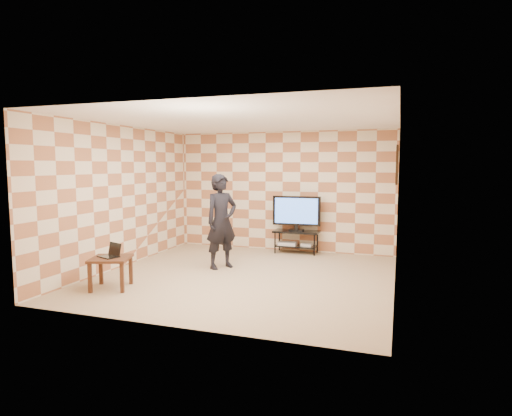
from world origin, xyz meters
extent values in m
plane|color=tan|center=(0.00, 0.00, 0.00)|extent=(5.00, 5.00, 0.00)
cube|color=beige|center=(0.00, 2.50, 1.35)|extent=(5.00, 0.02, 2.70)
cube|color=beige|center=(0.00, -2.50, 1.35)|extent=(5.00, 0.02, 2.70)
cube|color=beige|center=(-2.50, 0.00, 1.35)|extent=(0.02, 5.00, 2.70)
cube|color=beige|center=(2.50, 0.00, 1.35)|extent=(0.02, 5.00, 2.70)
cube|color=white|center=(0.00, 0.00, 2.70)|extent=(5.00, 5.00, 0.02)
cube|color=black|center=(2.47, 1.55, 1.95)|extent=(0.04, 0.72, 0.72)
cube|color=black|center=(2.47, 1.55, 1.95)|extent=(0.04, 0.03, 0.68)
cube|color=black|center=(2.47, 1.55, 1.95)|extent=(0.04, 0.68, 0.03)
cube|color=black|center=(0.39, 2.24, 0.48)|extent=(1.00, 0.45, 0.04)
cube|color=black|center=(0.39, 2.24, 0.16)|extent=(0.90, 0.40, 0.03)
cylinder|color=black|center=(-0.05, 2.06, 0.25)|extent=(0.03, 0.03, 0.50)
cylinder|color=black|center=(-0.05, 2.42, 0.25)|extent=(0.03, 0.03, 0.50)
cylinder|color=black|center=(0.83, 2.06, 0.25)|extent=(0.03, 0.03, 0.50)
cylinder|color=black|center=(0.83, 2.42, 0.25)|extent=(0.03, 0.03, 0.50)
cube|color=black|center=(0.39, 2.24, 0.52)|extent=(0.32, 0.21, 0.03)
cube|color=black|center=(0.39, 2.24, 0.58)|extent=(0.08, 0.06, 0.09)
cube|color=black|center=(0.39, 2.24, 0.95)|extent=(1.06, 0.11, 0.65)
cube|color=blue|center=(0.39, 2.20, 0.95)|extent=(0.95, 0.05, 0.56)
cube|color=silver|center=(0.20, 2.22, 0.21)|extent=(0.40, 0.29, 0.07)
cube|color=silver|center=(0.63, 2.23, 0.20)|extent=(0.25, 0.19, 0.05)
cube|color=#372415|center=(-1.76, -1.37, 0.48)|extent=(0.74, 0.74, 0.04)
cube|color=#372415|center=(-1.91, -1.68, 0.23)|extent=(0.07, 0.07, 0.46)
cube|color=#372415|center=(-2.07, -1.22, 0.23)|extent=(0.07, 0.07, 0.46)
cube|color=#372415|center=(-1.45, -1.52, 0.23)|extent=(0.07, 0.07, 0.46)
cube|color=#372415|center=(-1.61, -1.06, 0.23)|extent=(0.07, 0.07, 0.46)
cube|color=black|center=(-1.80, -1.36, 0.51)|extent=(0.38, 0.33, 0.02)
cube|color=black|center=(-1.76, -1.26, 0.61)|extent=(0.32, 0.17, 0.20)
imported|color=black|center=(-0.64, 0.45, 0.89)|extent=(0.72, 0.78, 1.78)
camera|label=1|loc=(2.53, -6.91, 1.94)|focal=30.00mm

